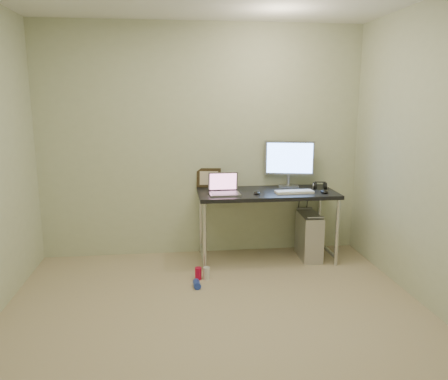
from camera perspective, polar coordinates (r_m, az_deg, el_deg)
floor at (r=3.46m, az=-0.49°, el=-17.74°), size 3.50×3.50×0.00m
wall_back at (r=4.78m, az=-2.86°, el=6.28°), size 3.50×0.02×2.50m
desk at (r=4.65m, az=5.61°, el=-1.22°), size 1.45×0.64×0.75m
tower_computer at (r=4.88m, az=11.03°, el=-5.90°), size 0.23×0.48×0.52m
cable_a at (r=5.07m, az=9.60°, el=-3.31°), size 0.01×0.16×0.69m
cable_b at (r=5.09m, az=10.63°, el=-3.54°), size 0.02×0.11×0.71m
can_red at (r=4.29m, az=-3.38°, el=-10.81°), size 0.08×0.08×0.12m
can_white at (r=4.29m, az=-2.28°, el=-10.81°), size 0.07×0.07×0.12m
can_blue at (r=4.13m, az=-3.57°, el=-12.17°), size 0.07×0.12×0.07m
laptop at (r=4.49m, az=-0.00°, el=0.13°), size 0.31×0.26×0.21m
monitor at (r=4.86m, az=8.51°, el=3.89°), size 0.54×0.20×0.51m
keyboard at (r=4.60m, az=9.16°, el=-0.23°), size 0.40×0.15×0.02m
mouse_right at (r=4.66m, az=12.98°, el=-0.10°), size 0.10×0.13×0.04m
mouse_left at (r=4.50m, az=4.36°, el=-0.30°), size 0.08×0.12×0.04m
headphones at (r=4.86m, az=12.42°, el=0.47°), size 0.16×0.10×0.10m
picture_frame at (r=4.81m, az=-2.00°, el=1.60°), size 0.27×0.11×0.21m
webcam at (r=4.83m, az=0.46°, el=1.47°), size 0.05×0.04×0.13m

